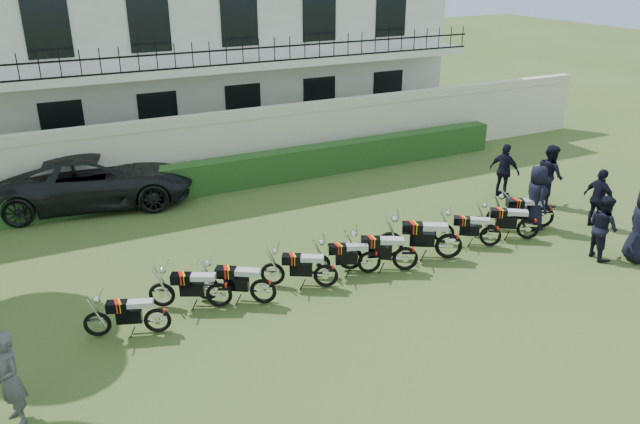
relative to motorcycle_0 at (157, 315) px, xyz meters
The scene contains 21 objects.
ground 3.98m from the motorcycle_0, ahead, with size 100.00×100.00×0.00m, color #3F5321.
perimeter_wall 8.91m from the motorcycle_0, 63.51° to the left, with size 30.00×0.35×2.30m.
hedge 8.70m from the motorcycle_0, 55.24° to the left, with size 18.00×0.60×1.00m, color #184419.
building 14.83m from the motorcycle_0, 74.10° to the left, with size 20.40×9.60×7.40m.
motorcycle_0 is the anchor object (origin of this frame).
motorcycle_1 1.44m from the motorcycle_0, 15.80° to the left, with size 1.62×0.89×0.96m.
motorcycle_2 2.27m from the motorcycle_0, ahead, with size 1.56×1.08×0.99m.
motorcycle_3 3.78m from the motorcycle_0, ahead, with size 1.56×0.95×0.96m.
motorcycle_4 4.99m from the motorcycle_0, ahead, with size 1.66×0.76×0.95m.
motorcycle_5 5.81m from the motorcycle_0, ahead, with size 1.72×1.00×1.04m.
motorcycle_6 7.09m from the motorcycle_0, ahead, with size 1.85×1.14×1.13m.
motorcycle_7 8.49m from the motorcycle_0, ahead, with size 1.46×1.04×0.94m.
motorcycle_8 9.64m from the motorcycle_0, ahead, with size 1.55×1.09×0.99m.
motorcycle_9 10.55m from the motorcycle_0, ahead, with size 1.77×0.90×1.03m.
suv 7.67m from the motorcycle_0, 90.47° to the left, with size 2.60×5.64×1.57m, color black.
inspector 3.03m from the motorcycle_0, 150.18° to the right, with size 0.59×0.39×1.63m, color #57585C.
officer_1 10.60m from the motorcycle_0, ahead, with size 0.79×0.61×1.62m, color black.
officer_2 11.90m from the motorcycle_0, ahead, with size 0.97×0.40×1.66m, color black.
officer_3 10.34m from the motorcycle_0, ahead, with size 0.87×0.57×1.78m, color black.
officer_4 12.06m from the motorcycle_0, ahead, with size 0.89×0.70×1.84m, color black.
officer_5 11.55m from the motorcycle_0, 13.98° to the left, with size 0.97×0.41×1.66m, color black.
Camera 1 is at (-5.75, -10.73, 6.97)m, focal length 35.00 mm.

